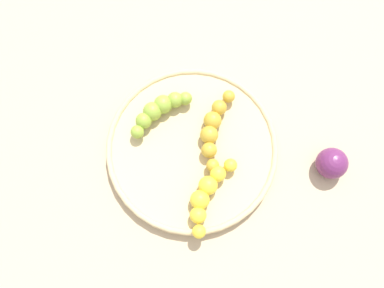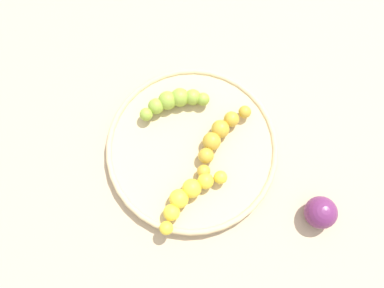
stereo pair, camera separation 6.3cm
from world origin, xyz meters
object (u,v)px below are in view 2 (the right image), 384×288
at_px(fruit_bowl, 192,148).
at_px(banana_yellow, 188,196).
at_px(plum_purple, 321,212).
at_px(banana_green, 174,101).
at_px(banana_spotted, 218,137).

xyz_separation_m(fruit_bowl, banana_yellow, (0.01, -0.08, 0.02)).
bearing_deg(banana_yellow, plum_purple, -139.65).
height_order(fruit_bowl, banana_yellow, banana_yellow).
height_order(fruit_bowl, plum_purple, plum_purple).
relative_size(fruit_bowl, plum_purple, 5.59).
distance_m(banana_green, banana_yellow, 0.16).
bearing_deg(plum_purple, banana_spotted, 155.67).
relative_size(fruit_bowl, banana_yellow, 2.44).
height_order(banana_green, plum_purple, same).
distance_m(banana_yellow, plum_purple, 0.21).
xyz_separation_m(banana_spotted, plum_purple, (0.18, -0.08, -0.01)).
bearing_deg(banana_spotted, plum_purple, 177.05).
bearing_deg(fruit_bowl, banana_yellow, -80.88).
bearing_deg(banana_spotted, fruit_bowl, 51.63).
height_order(banana_spotted, plum_purple, plum_purple).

